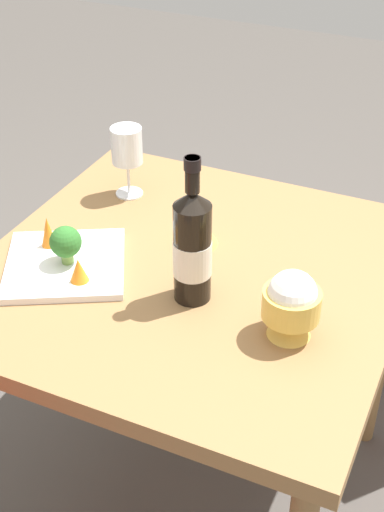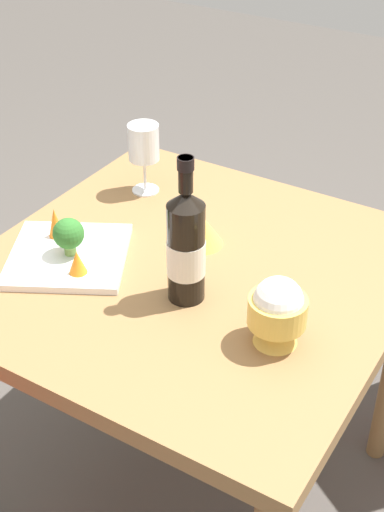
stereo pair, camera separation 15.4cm
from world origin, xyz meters
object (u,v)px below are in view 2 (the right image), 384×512
at_px(rice_bowl_lid, 201,229).
at_px(rice_bowl, 277,310).
at_px(broccoli_floret, 69,234).
at_px(wine_glass, 144,144).
at_px(carrot_garnish_left, 55,223).
at_px(carrot_garnish_right, 77,262).
at_px(wine_bottle, 186,246).
at_px(serving_plate, 68,256).

bearing_deg(rice_bowl_lid, rice_bowl, -36.60).
bearing_deg(broccoli_floret, wine_glass, 95.92).
relative_size(carrot_garnish_left, carrot_garnish_right, 1.33).
xyz_separation_m(rice_bowl_lid, broccoli_floret, (-0.21, -0.20, 0.03)).
xyz_separation_m(rice_bowl_lid, carrot_garnish_right, (-0.15, -0.25, 0.00)).
bearing_deg(wine_bottle, broccoli_floret, -176.03).
distance_m(wine_bottle, carrot_garnish_right, 0.25).
height_order(rice_bowl_lid, carrot_garnish_right, rice_bowl_lid).
distance_m(serving_plate, carrot_garnish_left, 0.09).
distance_m(rice_bowl, broccoli_floret, 0.50).
bearing_deg(rice_bowl, wine_bottle, 171.74).
distance_m(wine_glass, carrot_garnish_right, 0.40).
distance_m(wine_bottle, broccoli_floret, 0.29).
bearing_deg(broccoli_floret, rice_bowl_lid, 44.23).
bearing_deg(rice_bowl, broccoli_floret, 178.67).
height_order(rice_bowl_lid, broccoli_floret, broccoli_floret).
relative_size(wine_bottle, serving_plate, 0.93).
bearing_deg(broccoli_floret, wine_bottle, 3.97).
relative_size(rice_bowl, broccoli_floret, 1.65).
xyz_separation_m(wine_bottle, broccoli_floret, (-0.28, -0.02, -0.06)).
height_order(wine_glass, rice_bowl, wine_glass).
height_order(wine_glass, serving_plate, wine_glass).
xyz_separation_m(wine_bottle, carrot_garnish_left, (-0.35, 0.02, -0.07)).
bearing_deg(rice_bowl_lid, carrot_garnish_right, -121.15).
bearing_deg(rice_bowl, rice_bowl_lid, 143.40).
relative_size(wine_glass, carrot_garnish_right, 3.40).
relative_size(rice_bowl_lid, broccoli_floret, 1.17).
distance_m(wine_glass, rice_bowl, 0.64).
height_order(rice_bowl, rice_bowl_lid, rice_bowl).
bearing_deg(serving_plate, wine_bottle, 4.08).
xyz_separation_m(wine_glass, carrot_garnish_left, (-0.04, -0.30, -0.08)).
height_order(wine_bottle, rice_bowl_lid, wine_bottle).
bearing_deg(carrot_garnish_left, wine_glass, 82.90).
bearing_deg(wine_bottle, serving_plate, -175.92).
xyz_separation_m(serving_plate, carrot_garnish_right, (0.07, -0.04, 0.03)).
height_order(serving_plate, broccoli_floret, broccoli_floret).
distance_m(wine_bottle, carrot_garnish_left, 0.36).
relative_size(wine_glass, rice_bowl_lid, 1.79).
distance_m(rice_bowl_lid, broccoli_floret, 0.29).
bearing_deg(wine_glass, carrot_garnish_left, -97.10).
bearing_deg(rice_bowl_lid, wine_glass, 151.15).
distance_m(rice_bowl, serving_plate, 0.51).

